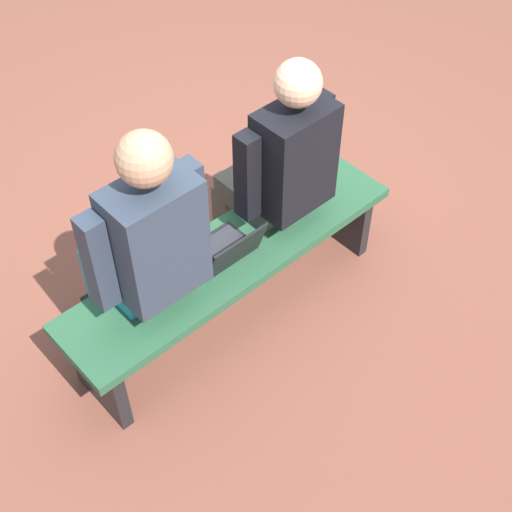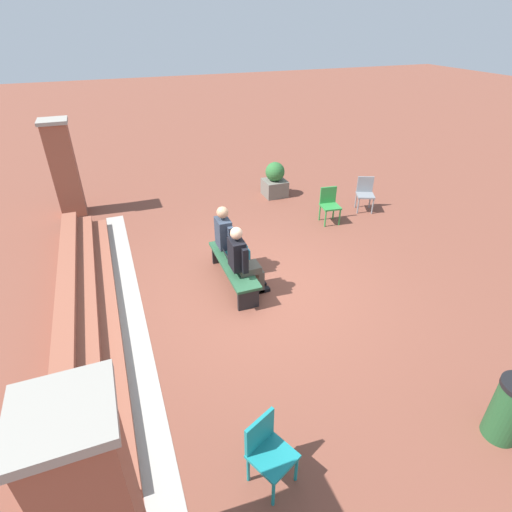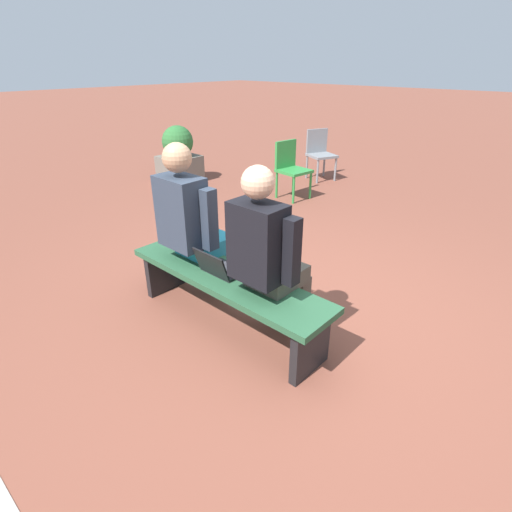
# 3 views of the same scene
# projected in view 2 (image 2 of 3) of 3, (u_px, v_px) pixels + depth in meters

# --- Properties ---
(ground_plane) EXTENTS (60.00, 60.00, 0.00)m
(ground_plane) POSITION_uv_depth(u_px,v_px,m) (260.00, 289.00, 7.33)
(ground_plane) COLOR brown
(concrete_strip) EXTENTS (7.53, 0.40, 0.01)m
(concrete_strip) POSITION_uv_depth(u_px,v_px,m) (130.00, 305.00, 6.92)
(concrete_strip) COLOR #A8A399
(concrete_strip) RESTS_ON ground
(brick_steps) EXTENTS (6.73, 0.90, 0.45)m
(brick_steps) POSITION_uv_depth(u_px,v_px,m) (82.00, 307.00, 6.60)
(brick_steps) COLOR #93513D
(brick_steps) RESTS_ON ground
(brick_pillar_left_of_steps) EXTENTS (0.64, 0.64, 2.31)m
(brick_pillar_left_of_steps) POSITION_uv_depth(u_px,v_px,m) (99.00, 510.00, 2.97)
(brick_pillar_left_of_steps) COLOR #93513D
(brick_pillar_left_of_steps) RESTS_ON ground
(brick_pillar_right_of_steps) EXTENTS (0.64, 0.64, 2.31)m
(brick_pillar_right_of_steps) POSITION_uv_depth(u_px,v_px,m) (64.00, 169.00, 9.52)
(brick_pillar_right_of_steps) COLOR #93513D
(brick_pillar_right_of_steps) RESTS_ON ground
(bench) EXTENTS (1.80, 0.44, 0.45)m
(bench) POSITION_uv_depth(u_px,v_px,m) (233.00, 267.00, 7.31)
(bench) COLOR #285638
(bench) RESTS_ON ground
(person_student) EXTENTS (0.54, 0.69, 1.35)m
(person_student) POSITION_uv_depth(u_px,v_px,m) (243.00, 259.00, 6.86)
(person_student) COLOR #4C473D
(person_student) RESTS_ON ground
(person_adult) EXTENTS (0.57, 0.72, 1.38)m
(person_adult) POSITION_uv_depth(u_px,v_px,m) (229.00, 238.00, 7.48)
(person_adult) COLOR teal
(person_adult) RESTS_ON ground
(laptop) EXTENTS (0.32, 0.29, 0.21)m
(laptop) POSITION_uv_depth(u_px,v_px,m) (232.00, 259.00, 7.27)
(laptop) COLOR black
(laptop) RESTS_ON bench
(plastic_chair_far_left) EXTENTS (0.47, 0.47, 0.84)m
(plastic_chair_far_left) POSITION_uv_depth(u_px,v_px,m) (329.00, 203.00, 9.48)
(plastic_chair_far_left) COLOR #2D893D
(plastic_chair_far_left) RESTS_ON ground
(plastic_chair_far_right) EXTENTS (0.56, 0.56, 0.84)m
(plastic_chair_far_right) POSITION_uv_depth(u_px,v_px,m) (267.00, 448.00, 4.13)
(plastic_chair_far_right) COLOR teal
(plastic_chair_far_right) RESTS_ON ground
(plastic_chair_near_bench_right) EXTENTS (0.55, 0.55, 0.84)m
(plastic_chair_near_bench_right) POSITION_uv_depth(u_px,v_px,m) (365.00, 192.00, 10.08)
(plastic_chair_near_bench_right) COLOR gray
(plastic_chair_near_bench_right) RESTS_ON ground
(planter) EXTENTS (0.60, 0.60, 0.94)m
(planter) POSITION_uv_depth(u_px,v_px,m) (275.00, 180.00, 10.89)
(planter) COLOR #6B665B
(planter) RESTS_ON ground
(litter_bin) EXTENTS (0.42, 0.42, 0.86)m
(litter_bin) POSITION_uv_depth(u_px,v_px,m) (509.00, 410.00, 4.58)
(litter_bin) COLOR #23562D
(litter_bin) RESTS_ON ground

